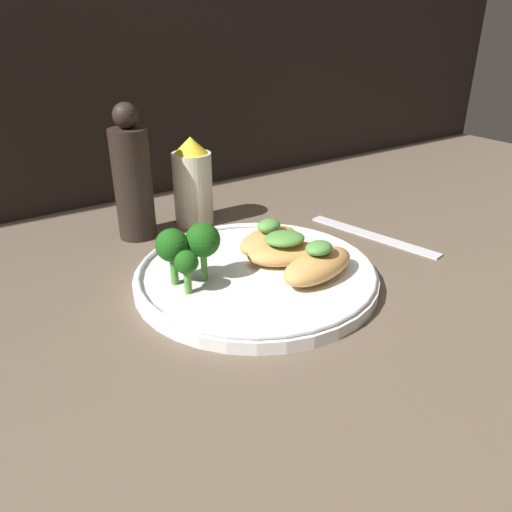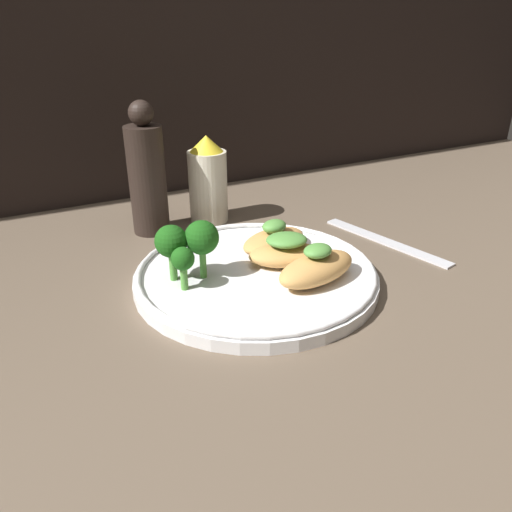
# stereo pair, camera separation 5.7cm
# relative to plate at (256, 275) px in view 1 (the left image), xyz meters

# --- Properties ---
(ground_plane) EXTENTS (1.80, 1.80, 0.01)m
(ground_plane) POSITION_rel_plate_xyz_m (0.00, 0.00, -0.01)
(ground_plane) COLOR brown
(plate) EXTENTS (0.28, 0.28, 0.02)m
(plate) POSITION_rel_plate_xyz_m (0.00, 0.00, 0.00)
(plate) COLOR white
(plate) RESTS_ON ground_plane
(grilled_meat_front) EXTENTS (0.11, 0.07, 0.04)m
(grilled_meat_front) POSITION_rel_plate_xyz_m (0.05, -0.05, 0.02)
(grilled_meat_front) COLOR tan
(grilled_meat_front) RESTS_ON plate
(grilled_meat_middle) EXTENTS (0.10, 0.07, 0.04)m
(grilled_meat_middle) POSITION_rel_plate_xyz_m (0.04, -0.00, 0.02)
(grilled_meat_middle) COLOR tan
(grilled_meat_middle) RESTS_ON plate
(grilled_meat_back) EXTENTS (0.10, 0.08, 0.04)m
(grilled_meat_back) POSITION_rel_plate_xyz_m (0.05, 0.04, 0.02)
(grilled_meat_back) COLOR tan
(grilled_meat_back) RESTS_ON plate
(broccoli_bunch) EXTENTS (0.07, 0.06, 0.07)m
(broccoli_bunch) POSITION_rel_plate_xyz_m (-0.08, 0.02, 0.05)
(broccoli_bunch) COLOR #4C8E38
(broccoli_bunch) RESTS_ON plate
(sauce_bottle) EXTENTS (0.06, 0.06, 0.13)m
(sauce_bottle) POSITION_rel_plate_xyz_m (0.03, 0.21, 0.05)
(sauce_bottle) COLOR beige
(sauce_bottle) RESTS_ON ground_plane
(pepper_grinder) EXTENTS (0.05, 0.05, 0.18)m
(pepper_grinder) POSITION_rel_plate_xyz_m (-0.06, 0.21, 0.07)
(pepper_grinder) COLOR black
(pepper_grinder) RESTS_ON ground_plane
(fork) EXTENTS (0.06, 0.20, 0.01)m
(fork) POSITION_rel_plate_xyz_m (0.21, 0.02, -0.01)
(fork) COLOR silver
(fork) RESTS_ON ground_plane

